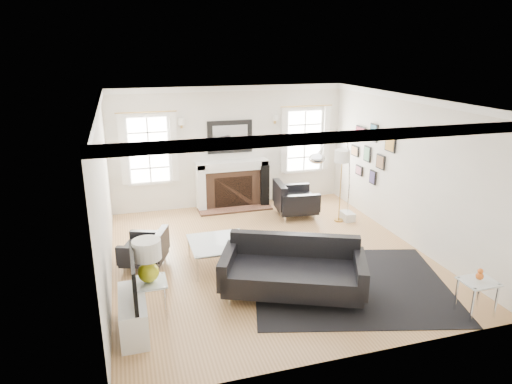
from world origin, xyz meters
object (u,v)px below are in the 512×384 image
object	(u,v)px
armchair_left	(147,250)
armchair_right	(293,201)
sofa	(293,271)
gourd_lamp	(147,258)
coffee_table	(219,244)
arc_floor_lamp	(334,177)
fireplace	(232,185)

from	to	relation	value
armchair_left	armchair_right	bearing A→B (deg)	25.76
sofa	gourd_lamp	xyz separation A→B (m)	(-2.13, 0.03, 0.50)
coffee_table	gourd_lamp	xyz separation A→B (m)	(-1.25, -1.21, 0.47)
armchair_left	arc_floor_lamp	distance (m)	3.84
coffee_table	arc_floor_lamp	xyz separation A→B (m)	(2.52, 0.80, 0.77)
fireplace	armchair_left	world-z (taller)	fireplace
armchair_left	arc_floor_lamp	world-z (taller)	arc_floor_lamp
coffee_table	gourd_lamp	world-z (taller)	gourd_lamp
arc_floor_lamp	armchair_left	bearing A→B (deg)	-172.93
armchair_right	coffee_table	size ratio (longest dim) A/B	1.05
fireplace	coffee_table	world-z (taller)	fireplace
armchair_left	fireplace	bearing A→B (deg)	50.28
gourd_lamp	fireplace	bearing A→B (deg)	62.00
armchair_right	coffee_table	world-z (taller)	armchair_right
fireplace	armchair_right	distance (m)	1.53
armchair_right	sofa	bearing A→B (deg)	-111.07
arc_floor_lamp	gourd_lamp	bearing A→B (deg)	-151.90
gourd_lamp	armchair_right	bearing A→B (deg)	43.16
fireplace	gourd_lamp	bearing A→B (deg)	-118.00
coffee_table	armchair_left	bearing A→B (deg)	164.22
fireplace	armchair_right	bearing A→B (deg)	-40.89
sofa	coffee_table	size ratio (longest dim) A/B	2.36
armchair_right	gourd_lamp	bearing A→B (deg)	-136.84
armchair_left	armchair_right	world-z (taller)	armchair_right
sofa	arc_floor_lamp	xyz separation A→B (m)	(1.64, 2.04, 0.80)
fireplace	armchair_right	size ratio (longest dim) A/B	1.63
coffee_table	gourd_lamp	distance (m)	1.80
sofa	armchair_right	world-z (taller)	sofa
arc_floor_lamp	armchair_right	bearing A→B (deg)	110.14
armchair_right	armchair_left	bearing A→B (deg)	-154.24
coffee_table	arc_floor_lamp	distance (m)	2.75
sofa	fireplace	bearing A→B (deg)	89.01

